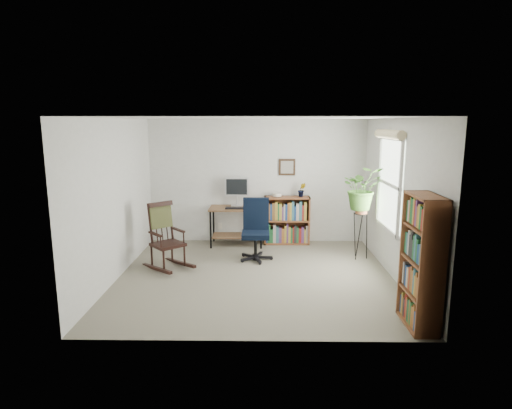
{
  "coord_description": "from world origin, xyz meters",
  "views": [
    {
      "loc": [
        0.1,
        -6.28,
        2.35
      ],
      "look_at": [
        0.0,
        0.4,
        1.05
      ],
      "focal_mm": 30.0,
      "sensor_mm": 36.0,
      "label": 1
    }
  ],
  "objects_px": {
    "low_bookshelf": "(287,220)",
    "tall_bookshelf": "(422,262)",
    "rocking_chair": "(168,236)",
    "office_chair": "(256,230)",
    "desk": "(237,226)"
  },
  "relations": [
    {
      "from": "desk",
      "to": "rocking_chair",
      "type": "height_order",
      "value": "rocking_chair"
    },
    {
      "from": "rocking_chair",
      "to": "office_chair",
      "type": "bearing_deg",
      "value": -24.62
    },
    {
      "from": "low_bookshelf",
      "to": "tall_bookshelf",
      "type": "distance_m",
      "value": 3.69
    },
    {
      "from": "low_bookshelf",
      "to": "tall_bookshelf",
      "type": "xyz_separation_m",
      "value": [
        1.34,
        -3.42,
        0.31
      ]
    },
    {
      "from": "office_chair",
      "to": "tall_bookshelf",
      "type": "xyz_separation_m",
      "value": [
        1.93,
        -2.39,
        0.24
      ]
    },
    {
      "from": "desk",
      "to": "office_chair",
      "type": "distance_m",
      "value": 1.0
    },
    {
      "from": "office_chair",
      "to": "low_bookshelf",
      "type": "distance_m",
      "value": 1.19
    },
    {
      "from": "rocking_chair",
      "to": "low_bookshelf",
      "type": "distance_m",
      "value": 2.49
    },
    {
      "from": "tall_bookshelf",
      "to": "desk",
      "type": "bearing_deg",
      "value": 125.03
    },
    {
      "from": "tall_bookshelf",
      "to": "office_chair",
      "type": "bearing_deg",
      "value": 128.91
    },
    {
      "from": "desk",
      "to": "office_chair",
      "type": "bearing_deg",
      "value": -67.21
    },
    {
      "from": "desk",
      "to": "tall_bookshelf",
      "type": "relative_size",
      "value": 0.66
    },
    {
      "from": "rocking_chair",
      "to": "tall_bookshelf",
      "type": "relative_size",
      "value": 0.7
    },
    {
      "from": "rocking_chair",
      "to": "tall_bookshelf",
      "type": "height_order",
      "value": "tall_bookshelf"
    },
    {
      "from": "desk",
      "to": "low_bookshelf",
      "type": "height_order",
      "value": "low_bookshelf"
    }
  ]
}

